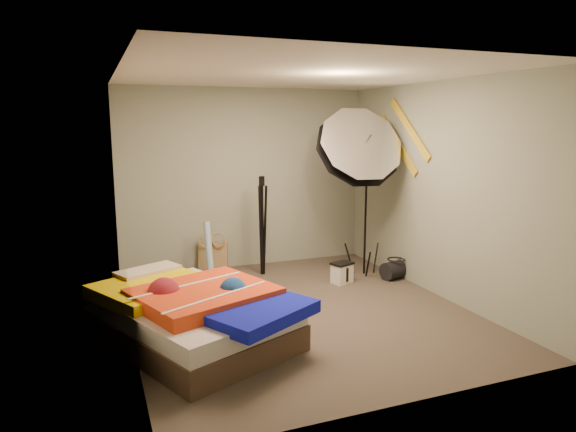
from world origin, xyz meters
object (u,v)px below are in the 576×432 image
camera_case (342,273)px  photo_umbrella (357,150)px  bed (193,313)px  tote_bag (213,257)px  wrapping_roll (209,251)px  duffel_bag (396,270)px  camera_tripod (262,219)px

camera_case → photo_umbrella: size_ratio=0.11×
photo_umbrella → bed: bearing=-152.5°
photo_umbrella → tote_bag: bearing=149.2°
wrapping_roll → duffel_bag: size_ratio=1.97×
bed → wrapping_roll: bearing=73.0°
bed → camera_tripod: camera_tripod is taller
wrapping_roll → bed: bearing=-107.0°
photo_umbrella → camera_case: bearing=-149.9°
duffel_bag → wrapping_roll: bearing=143.9°
tote_bag → camera_tripod: 0.91m
wrapping_roll → photo_umbrella: 2.32m
bed → tote_bag: bearing=72.4°
camera_case → bed: 2.39m
bed → camera_tripod: (1.29, 1.82, 0.49)m
wrapping_roll → photo_umbrella: (1.81, -0.65, 1.30)m
bed → camera_tripod: 2.29m
duffel_bag → bed: bearing=-175.8°
camera_tripod → camera_case: bearing=-41.6°
tote_bag → camera_tripod: camera_tripod is taller
wrapping_roll → photo_umbrella: size_ratio=0.32×
tote_bag → wrapping_roll: bearing=-88.4°
duffel_bag → bed: bed is taller
camera_case → bed: bed is taller
wrapping_roll → camera_tripod: camera_tripod is taller
photo_umbrella → camera_tripod: 1.54m
duffel_bag → bed: (-2.87, -1.01, 0.15)m
bed → photo_umbrella: bearing=27.5°
duffel_bag → photo_umbrella: photo_umbrella is taller
wrapping_roll → camera_case: wrapping_roll is taller
tote_bag → bed: bearing=-85.1°
duffel_bag → photo_umbrella: 1.66m
bed → photo_umbrella: (2.38, 1.24, 1.41)m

